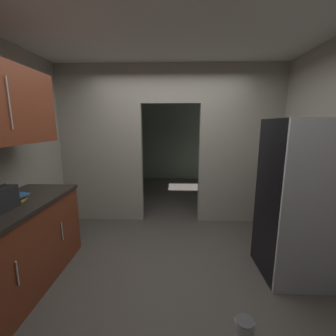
{
  "coord_description": "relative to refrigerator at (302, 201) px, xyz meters",
  "views": [
    {
      "loc": [
        0.1,
        -2.31,
        1.7
      ],
      "look_at": [
        0.01,
        0.48,
        1.15
      ],
      "focal_mm": 23.6,
      "sensor_mm": 36.0,
      "label": 1
    }
  ],
  "objects": [
    {
      "name": "lower_cabinet_run",
      "position": [
        -3.03,
        -0.37,
        -0.42
      ],
      "size": [
        0.68,
        1.68,
        0.92
      ],
      "color": "maroon",
      "rests_on": "ground"
    },
    {
      "name": "kitchen_overhead_slab",
      "position": [
        -1.49,
        0.42,
        1.82
      ],
      "size": [
        4.16,
        6.97,
        0.06
      ],
      "primitive_type": "cube",
      "color": "silver"
    },
    {
      "name": "ground",
      "position": [
        -1.49,
        -0.03,
        -0.88
      ],
      "size": [
        20.0,
        20.0,
        0.0
      ],
      "primitive_type": "plane",
      "color": "#47423D"
    },
    {
      "name": "book_stack",
      "position": [
        -3.01,
        -0.19,
        0.08
      ],
      "size": [
        0.15,
        0.17,
        0.08
      ],
      "color": "gold",
      "rests_on": "lower_cabinet_run"
    },
    {
      "name": "refrigerator",
      "position": [
        0.0,
        0.0,
        0.0
      ],
      "size": [
        0.77,
        0.71,
        1.76
      ],
      "color": "black",
      "rests_on": "ground"
    },
    {
      "name": "kitchen_partition",
      "position": [
        -1.49,
        1.46,
        0.53
      ],
      "size": [
        3.76,
        0.12,
        2.67
      ],
      "color": "#9E998C",
      "rests_on": "ground"
    },
    {
      "name": "paint_can",
      "position": [
        -0.83,
        -0.83,
        -0.79
      ],
      "size": [
        0.15,
        0.15,
        0.17
      ],
      "color": "silver",
      "rests_on": "ground"
    },
    {
      "name": "adjoining_room_shell",
      "position": [
        -1.49,
        3.64,
        0.45
      ],
      "size": [
        3.76,
        3.23,
        2.67
      ],
      "color": "gray",
      "rests_on": "ground"
    }
  ]
}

